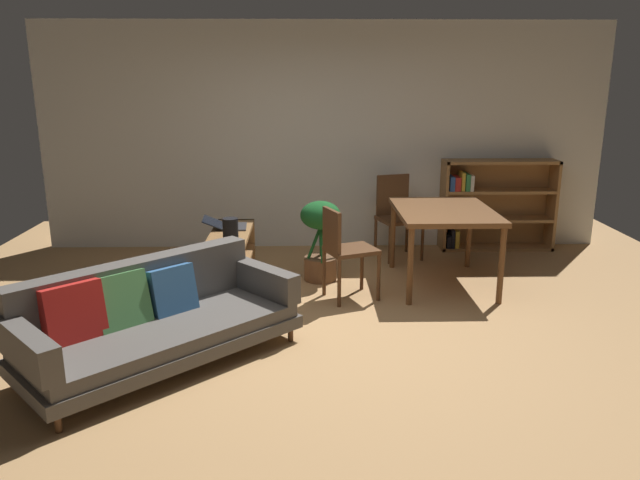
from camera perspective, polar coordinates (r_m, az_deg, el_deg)
ground_plane at (r=5.20m, az=1.31°, el=-8.43°), size 8.16×8.16×0.00m
back_wall_panel at (r=7.50m, az=0.39°, el=9.56°), size 6.80×0.10×2.70m
fabric_couch at (r=4.74m, az=-15.39°, el=-7.03°), size 2.07×2.01×0.72m
media_console at (r=6.24m, az=-8.34°, el=-1.85°), size 0.39×1.26×0.55m
open_laptop at (r=6.39m, az=-8.66°, el=1.39°), size 0.46×0.36×0.11m
desk_speaker at (r=5.89m, az=-8.35°, el=1.01°), size 0.15×0.15×0.21m
potted_floor_plant at (r=6.30m, az=0.06°, el=0.49°), size 0.49×0.43×0.84m
dining_table at (r=6.24m, az=11.50°, el=2.15°), size 0.95×1.25×0.79m
dining_chair_near at (r=5.74m, az=2.31°, el=-0.72°), size 0.56×0.52×0.89m
dining_chair_far at (r=7.20m, az=7.14°, el=2.62°), size 0.56×0.55×0.96m
bookshelf at (r=7.78m, az=15.64°, el=3.25°), size 1.37×0.33×1.10m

